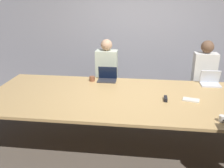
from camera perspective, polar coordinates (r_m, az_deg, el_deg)
The scene contains 11 objects.
ground_plane at distance 4.07m, azimuth 5.08°, elevation -12.79°, with size 24.00×24.00×0.00m, color brown.
curtain_wall at distance 5.38m, azimuth 6.38°, elevation 11.30°, with size 12.00×0.06×2.80m.
conference_table at distance 3.74m, azimuth 5.42°, elevation -3.52°, with size 4.47×1.69×0.76m.
cup_near_right at distance 3.27m, azimuth 23.82°, elevation -7.26°, with size 0.07×0.07×0.08m.
laptop_far_midleft at distance 4.38m, azimuth -1.09°, elevation 1.71°, with size 0.33×0.23×0.24m.
person_far_midleft at distance 4.79m, azimuth -1.20°, elevation 1.58°, with size 0.40×0.24×1.42m.
cup_far_midleft at distance 4.37m, azimuth -4.57°, elevation 1.22°, with size 0.10×0.10×0.08m.
laptop_far_right at distance 4.49m, azimuth 21.55°, elevation 0.73°, with size 0.32×0.24×0.24m.
person_far_right at distance 4.89m, azimuth 20.10°, elevation 0.84°, with size 0.40×0.24×1.43m.
stapler at distance 3.66m, azimuth 12.15°, elevation -3.31°, with size 0.05×0.15×0.05m.
notebook at distance 3.75m, azimuth 17.61°, elevation -3.48°, with size 0.25×0.18×0.02m.
Camera 1 is at (0.07, -3.43, 2.20)m, focal length 40.00 mm.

